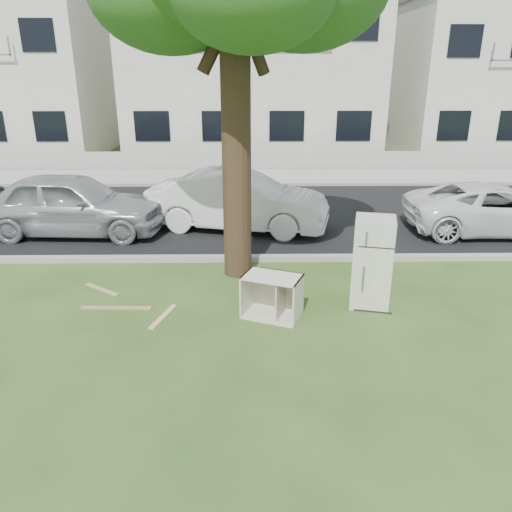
{
  "coord_description": "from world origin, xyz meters",
  "views": [
    {
      "loc": [
        -0.16,
        -7.45,
        3.89
      ],
      "look_at": [
        -0.06,
        0.6,
        0.82
      ],
      "focal_mm": 35.0,
      "sensor_mm": 36.0,
      "label": 1
    }
  ],
  "objects_px": {
    "car_right": "(496,209)",
    "car_left": "(71,204)",
    "fridge": "(372,263)",
    "cabinet": "(272,296)",
    "car_center": "(239,201)"
  },
  "relations": [
    {
      "from": "cabinet",
      "to": "car_right",
      "type": "height_order",
      "value": "car_right"
    },
    {
      "from": "fridge",
      "to": "car_left",
      "type": "bearing_deg",
      "value": 161.14
    },
    {
      "from": "car_left",
      "to": "fridge",
      "type": "bearing_deg",
      "value": -119.12
    },
    {
      "from": "car_center",
      "to": "cabinet",
      "type": "bearing_deg",
      "value": -159.36
    },
    {
      "from": "car_center",
      "to": "car_left",
      "type": "relative_size",
      "value": 0.99
    },
    {
      "from": "cabinet",
      "to": "car_center",
      "type": "height_order",
      "value": "car_center"
    },
    {
      "from": "fridge",
      "to": "car_center",
      "type": "bearing_deg",
      "value": 131.51
    },
    {
      "from": "car_center",
      "to": "car_right",
      "type": "xyz_separation_m",
      "value": [
        6.35,
        -0.36,
        -0.13
      ]
    },
    {
      "from": "car_right",
      "to": "car_left",
      "type": "bearing_deg",
      "value": 90.63
    },
    {
      "from": "car_center",
      "to": "car_right",
      "type": "relative_size",
      "value": 1.02
    },
    {
      "from": "cabinet",
      "to": "car_right",
      "type": "distance_m",
      "value": 7.22
    },
    {
      "from": "car_left",
      "to": "car_right",
      "type": "bearing_deg",
      "value": -87.04
    },
    {
      "from": "fridge",
      "to": "car_right",
      "type": "height_order",
      "value": "fridge"
    },
    {
      "from": "fridge",
      "to": "car_center",
      "type": "distance_m",
      "value": 4.95
    },
    {
      "from": "cabinet",
      "to": "car_left",
      "type": "bearing_deg",
      "value": 158.66
    }
  ]
}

